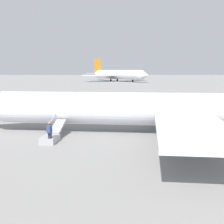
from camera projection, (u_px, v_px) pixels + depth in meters
name	position (u px, v px, depth m)	size (l,w,h in m)	color
ground_plane	(163.00, 134.00, 26.46)	(600.00, 600.00, 0.00)	gray
airplane_main	(176.00, 109.00, 26.05)	(35.02, 26.96, 7.20)	silver
airplane_far_right	(117.00, 74.00, 144.95)	(31.22, 39.70, 10.82)	silver
boarding_stairs	(51.00, 136.00, 23.58)	(1.55, 4.12, 1.76)	#99999E
passenger	(50.00, 132.00, 22.30)	(0.37, 0.56, 1.74)	#23232D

